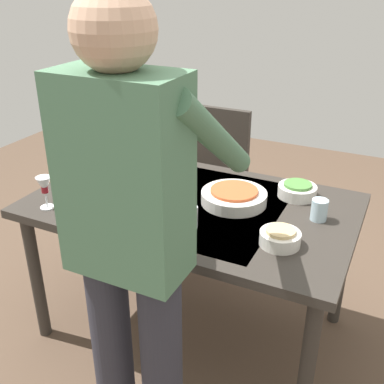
{
  "coord_description": "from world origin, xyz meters",
  "views": [
    {
      "loc": [
        -0.83,
        1.71,
        1.71
      ],
      "look_at": [
        0.0,
        0.0,
        0.79
      ],
      "focal_mm": 43.4,
      "sensor_mm": 36.0,
      "label": 1
    }
  ],
  "objects": [
    {
      "name": "side_bowl_salad",
      "position": [
        -0.42,
        -0.27,
        0.77
      ],
      "size": [
        0.18,
        0.18,
        0.07
      ],
      "color": "white",
      "rests_on": "dining_table"
    },
    {
      "name": "water_cup_near_left",
      "position": [
        -0.09,
        0.21,
        0.79
      ],
      "size": [
        0.07,
        0.07,
        0.1
      ],
      "primitive_type": "cylinder",
      "color": "silver",
      "rests_on": "dining_table"
    },
    {
      "name": "dining_table",
      "position": [
        0.0,
        0.0,
        0.66
      ],
      "size": [
        1.47,
        0.89,
        0.74
      ],
      "color": "#332D28",
      "rests_on": "ground_plane"
    },
    {
      "name": "serving_bowl_pasta",
      "position": [
        -0.18,
        -0.07,
        0.77
      ],
      "size": [
        0.3,
        0.3,
        0.07
      ],
      "color": "white",
      "rests_on": "dining_table"
    },
    {
      "name": "dinner_plate_far",
      "position": [
        0.22,
        -0.06,
        0.75
      ],
      "size": [
        0.23,
        0.23,
        0.01
      ],
      "primitive_type": "cylinder",
      "color": "white",
      "rests_on": "dining_table"
    },
    {
      "name": "wine_glass_left",
      "position": [
        0.61,
        -0.29,
        0.84
      ],
      "size": [
        0.07,
        0.07,
        0.15
      ],
      "color": "white",
      "rests_on": "dining_table"
    },
    {
      "name": "table_knife",
      "position": [
        0.21,
        0.29,
        0.74
      ],
      "size": [
        0.09,
        0.19,
        0.0
      ],
      "primitive_type": "cube",
      "rotation": [
        0.0,
        0.0,
        0.4
      ],
      "color": "silver",
      "rests_on": "dining_table"
    },
    {
      "name": "side_bowl_bread",
      "position": [
        -0.47,
        0.18,
        0.77
      ],
      "size": [
        0.16,
        0.16,
        0.07
      ],
      "color": "white",
      "rests_on": "dining_table"
    },
    {
      "name": "wine_glass_right",
      "position": [
        0.56,
        0.34,
        0.84
      ],
      "size": [
        0.07,
        0.07,
        0.15
      ],
      "color": "white",
      "rests_on": "dining_table"
    },
    {
      "name": "person_server",
      "position": [
        -0.14,
        0.71,
        0.96
      ],
      "size": [
        0.42,
        0.61,
        1.69
      ],
      "color": "#2D2D38",
      "rests_on": "ground_plane"
    },
    {
      "name": "ground_plane",
      "position": [
        0.0,
        0.0,
        0.0
      ],
      "size": [
        6.0,
        6.0,
        0.0
      ],
      "primitive_type": "plane",
      "color": "brown"
    },
    {
      "name": "chair_near",
      "position": [
        0.25,
        -0.83,
        0.53
      ],
      "size": [
        0.4,
        0.4,
        0.91
      ],
      "color": "black",
      "rests_on": "ground_plane"
    },
    {
      "name": "wine_bottle",
      "position": [
        0.49,
        -0.21,
        0.85
      ],
      "size": [
        0.07,
        0.07,
        0.3
      ],
      "color": "black",
      "rests_on": "dining_table"
    },
    {
      "name": "table_fork",
      "position": [
        0.24,
        -0.31,
        0.74
      ],
      "size": [
        0.04,
        0.18,
        0.0
      ],
      "primitive_type": "cube",
      "rotation": [
        0.0,
        0.0,
        0.13
      ],
      "color": "silver",
      "rests_on": "dining_table"
    },
    {
      "name": "water_cup_near_right",
      "position": [
        -0.56,
        -0.09,
        0.79
      ],
      "size": [
        0.07,
        0.07,
        0.09
      ],
      "primitive_type": "cylinder",
      "color": "silver",
      "rests_on": "dining_table"
    },
    {
      "name": "dinner_plate_near",
      "position": [
        0.5,
        0.12,
        0.75
      ],
      "size": [
        0.23,
        0.23,
        0.01
      ],
      "primitive_type": "cylinder",
      "color": "white",
      "rests_on": "dining_table"
    }
  ]
}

